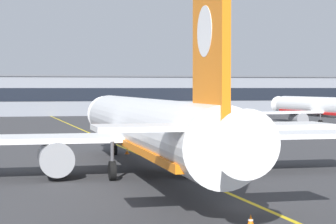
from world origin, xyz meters
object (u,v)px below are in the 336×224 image
airliner_background (328,108)px  safety_cone_by_tail (251,221)px  safety_cone_by_nose_gear (127,151)px  airliner_foreground (146,127)px

airliner_background → safety_cone_by_tail: airliner_background is taller
safety_cone_by_nose_gear → safety_cone_by_tail: same height
airliner_background → safety_cone_by_nose_gear: bearing=-135.5°
airliner_foreground → airliner_background: bearing=53.5°
airliner_foreground → safety_cone_by_nose_gear: size_ratio=75.37×
safety_cone_by_nose_gear → airliner_foreground: bearing=-93.6°
safety_cone_by_tail → airliner_background: bearing=62.1°
airliner_background → safety_cone_by_nose_gear: airliner_background is taller
airliner_foreground → safety_cone_by_nose_gear: 15.57m
airliner_background → safety_cone_by_tail: size_ratio=64.62×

